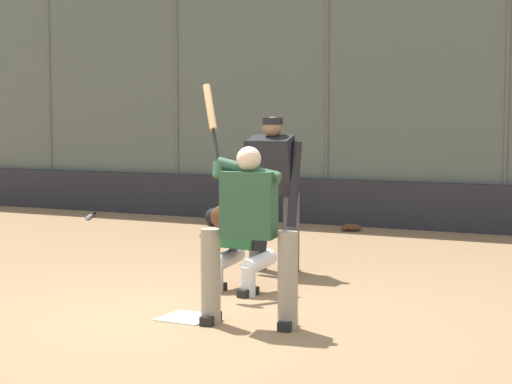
% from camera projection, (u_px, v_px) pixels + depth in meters
% --- Properties ---
extents(ground_plane, '(160.00, 160.00, 0.00)m').
position_uv_depth(ground_plane, '(187.00, 318.00, 7.53)').
color(ground_plane, '#93704C').
extents(home_plate_marker, '(0.43, 0.43, 0.01)m').
position_uv_depth(home_plate_marker, '(187.00, 318.00, 7.53)').
color(home_plate_marker, white).
rests_on(home_plate_marker, ground_plane).
extents(backstop_fence, '(20.58, 0.08, 4.72)m').
position_uv_depth(backstop_fence, '(413.00, 75.00, 13.56)').
color(backstop_fence, '#515651').
rests_on(backstop_fence, ground_plane).
extents(padding_wall, '(20.09, 0.18, 0.75)m').
position_uv_depth(padding_wall, '(409.00, 206.00, 13.64)').
color(padding_wall, '#28282D').
rests_on(padding_wall, ground_plane).
extents(bleachers_beyond, '(14.35, 2.50, 1.48)m').
position_uv_depth(bleachers_beyond, '(405.00, 186.00, 16.33)').
color(bleachers_beyond, slate).
rests_on(bleachers_beyond, ground_plane).
extents(batter_at_plate, '(1.04, 0.56, 2.07)m').
position_uv_depth(batter_at_plate, '(248.00, 229.00, 7.20)').
color(batter_at_plate, gray).
rests_on(batter_at_plate, ground_plane).
extents(catcher_behind_plate, '(0.62, 0.75, 1.15)m').
position_uv_depth(catcher_behind_plate, '(241.00, 234.00, 8.67)').
color(catcher_behind_plate, silver).
rests_on(catcher_behind_plate, ground_plane).
extents(umpire_home, '(0.72, 0.48, 1.78)m').
position_uv_depth(umpire_home, '(273.00, 188.00, 9.79)').
color(umpire_home, '#4C4C51').
rests_on(umpire_home, ground_plane).
extents(spare_bat_near_backstop, '(0.91, 0.14, 0.07)m').
position_uv_depth(spare_bat_near_backstop, '(219.00, 237.00, 12.48)').
color(spare_bat_near_backstop, black).
rests_on(spare_bat_near_backstop, ground_plane).
extents(spare_bat_by_padding, '(0.47, 0.83, 0.07)m').
position_uv_depth(spare_bat_by_padding, '(90.00, 216.00, 15.16)').
color(spare_bat_by_padding, black).
rests_on(spare_bat_by_padding, ground_plane).
extents(fielding_glove_on_dirt, '(0.32, 0.25, 0.12)m').
position_uv_depth(fielding_glove_on_dirt, '(351.00, 227.00, 13.42)').
color(fielding_glove_on_dirt, '#56331E').
rests_on(fielding_glove_on_dirt, ground_plane).
extents(equipment_bag_dugout_side, '(1.25, 0.29, 0.29)m').
position_uv_depth(equipment_bag_dugout_side, '(239.00, 218.00, 13.91)').
color(equipment_bag_dugout_side, black).
rests_on(equipment_bag_dugout_side, ground_plane).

